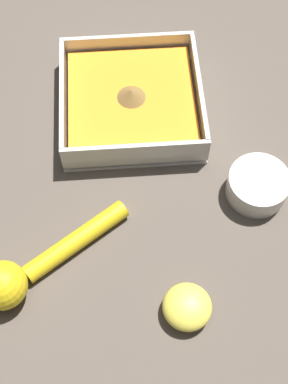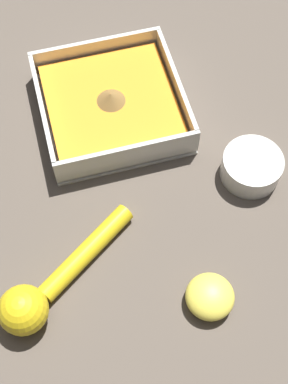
# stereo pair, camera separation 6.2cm
# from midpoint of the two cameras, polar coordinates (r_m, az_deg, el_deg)

# --- Properties ---
(ground_plane) EXTENTS (4.00, 4.00, 0.00)m
(ground_plane) POSITION_cam_midpoint_polar(r_m,az_deg,el_deg) (0.78, -3.26, 8.69)
(ground_plane) COLOR brown
(square_dish) EXTENTS (0.20, 0.20, 0.05)m
(square_dish) POSITION_cam_midpoint_polar(r_m,az_deg,el_deg) (0.77, -5.82, 8.96)
(square_dish) COLOR silver
(square_dish) RESTS_ON ground_plane
(spice_bowl) EXTENTS (0.08, 0.08, 0.04)m
(spice_bowl) POSITION_cam_midpoint_polar(r_m,az_deg,el_deg) (0.72, 8.97, 2.39)
(spice_bowl) COLOR silver
(spice_bowl) RESTS_ON ground_plane
(lemon_squeezer) EXTENTS (0.18, 0.14, 0.06)m
(lemon_squeezer) POSITION_cam_midpoint_polar(r_m,az_deg,el_deg) (0.65, -13.45, -10.57)
(lemon_squeezer) COLOR yellow
(lemon_squeezer) RESTS_ON ground_plane
(lemon_half) EXTENTS (0.06, 0.06, 0.03)m
(lemon_half) POSITION_cam_midpoint_polar(r_m,az_deg,el_deg) (0.64, 4.27, -11.32)
(lemon_half) COLOR #EFDB4C
(lemon_half) RESTS_ON ground_plane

